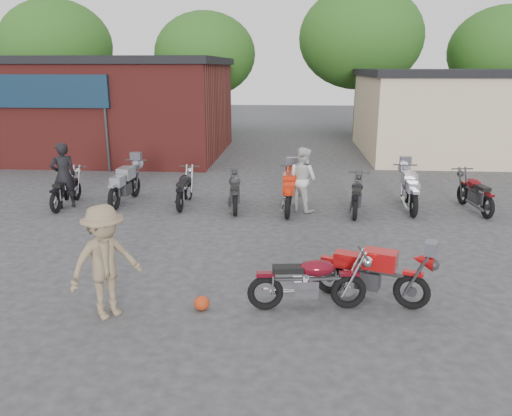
# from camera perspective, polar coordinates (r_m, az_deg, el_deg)

# --- Properties ---
(ground) EXTENTS (90.00, 90.00, 0.00)m
(ground) POSITION_cam_1_polar(r_m,az_deg,el_deg) (9.24, 1.95, -8.91)
(ground) COLOR #323235
(brick_building) EXTENTS (12.00, 8.00, 4.00)m
(brick_building) POSITION_cam_1_polar(r_m,az_deg,el_deg) (24.33, -18.51, 10.63)
(brick_building) COLOR maroon
(brick_building) RESTS_ON ground
(stucco_building) EXTENTS (10.00, 8.00, 3.50)m
(stucco_building) POSITION_cam_1_polar(r_m,az_deg,el_deg) (24.86, 23.90, 9.62)
(stucco_building) COLOR #C6B28D
(stucco_building) RESTS_ON ground
(tree_0) EXTENTS (6.56, 6.56, 8.20)m
(tree_0) POSITION_cam_1_polar(r_m,az_deg,el_deg) (33.60, -21.65, 15.16)
(tree_0) COLOR #224512
(tree_0) RESTS_ON ground
(tree_1) EXTENTS (5.92, 5.92, 7.40)m
(tree_1) POSITION_cam_1_polar(r_m,az_deg,el_deg) (30.85, -5.77, 15.44)
(tree_1) COLOR #224512
(tree_1) RESTS_ON ground
(tree_2) EXTENTS (7.04, 7.04, 8.80)m
(tree_2) POSITION_cam_1_polar(r_m,az_deg,el_deg) (30.61, 11.76, 16.51)
(tree_2) COLOR #224512
(tree_2) RESTS_ON ground
(tree_3) EXTENTS (6.08, 6.08, 7.60)m
(tree_3) POSITION_cam_1_polar(r_m,az_deg,el_deg) (32.55, 26.25, 14.15)
(tree_3) COLOR #224512
(tree_3) RESTS_ON ground
(vintage_motorcycle) EXTENTS (1.95, 0.84, 1.10)m
(vintage_motorcycle) POSITION_cam_1_polar(r_m,az_deg,el_deg) (8.25, 6.17, -7.98)
(vintage_motorcycle) COLOR #5B0B16
(vintage_motorcycle) RESTS_ON ground
(sportbike) EXTENTS (2.03, 1.29, 1.12)m
(sportbike) POSITION_cam_1_polar(r_m,az_deg,el_deg) (8.68, 13.16, -6.99)
(sportbike) COLOR #B00E0F
(sportbike) RESTS_ON ground
(helmet) EXTENTS (0.29, 0.29, 0.24)m
(helmet) POSITION_cam_1_polar(r_m,az_deg,el_deg) (8.41, -6.23, -10.74)
(helmet) COLOR #A63111
(helmet) RESTS_ON ground
(person_dark) EXTENTS (0.81, 0.76, 1.86)m
(person_dark) POSITION_cam_1_polar(r_m,az_deg,el_deg) (15.02, -21.14, 3.48)
(person_dark) COLOR black
(person_dark) RESTS_ON ground
(person_light) EXTENTS (1.09, 1.07, 1.78)m
(person_light) POSITION_cam_1_polar(r_m,az_deg,el_deg) (13.80, 5.34, 3.30)
(person_light) COLOR silver
(person_light) RESTS_ON ground
(person_tan) EXTENTS (1.32, 1.34, 1.85)m
(person_tan) POSITION_cam_1_polar(r_m,az_deg,el_deg) (8.20, -16.84, -5.92)
(person_tan) COLOR #826D50
(person_tan) RESTS_ON ground
(row_bike_0) EXTENTS (0.67, 1.92, 1.11)m
(row_bike_0) POSITION_cam_1_polar(r_m,az_deg,el_deg) (15.25, -20.89, 2.23)
(row_bike_0) COLOR black
(row_bike_0) RESTS_ON ground
(row_bike_1) EXTENTS (0.84, 2.18, 1.24)m
(row_bike_1) POSITION_cam_1_polar(r_m,az_deg,el_deg) (15.08, -14.75, 2.87)
(row_bike_1) COLOR gray
(row_bike_1) RESTS_ON ground
(row_bike_2) EXTENTS (0.67, 1.92, 1.11)m
(row_bike_2) POSITION_cam_1_polar(r_m,az_deg,el_deg) (14.48, -8.17, 2.44)
(row_bike_2) COLOR black
(row_bike_2) RESTS_ON ground
(row_bike_3) EXTENTS (0.89, 2.03, 1.14)m
(row_bike_3) POSITION_cam_1_polar(r_m,az_deg,el_deg) (14.00, -2.44, 2.19)
(row_bike_3) COLOR #262628
(row_bike_3) RESTS_ON ground
(row_bike_4) EXTENTS (0.79, 2.15, 1.23)m
(row_bike_4) POSITION_cam_1_polar(r_m,az_deg,el_deg) (13.80, 3.86, 2.16)
(row_bike_4) COLOR red
(row_bike_4) RESTS_ON ground
(row_bike_5) EXTENTS (0.91, 1.95, 1.09)m
(row_bike_5) POSITION_cam_1_polar(r_m,az_deg,el_deg) (13.84, 11.46, 1.61)
(row_bike_5) COLOR black
(row_bike_5) RESTS_ON ground
(row_bike_6) EXTENTS (0.80, 2.15, 1.23)m
(row_bike_6) POSITION_cam_1_polar(r_m,az_deg,el_deg) (14.55, 17.13, 2.20)
(row_bike_6) COLOR gray
(row_bike_6) RESTS_ON ground
(row_bike_7) EXTENTS (0.90, 2.04, 1.15)m
(row_bike_7) POSITION_cam_1_polar(r_m,az_deg,el_deg) (15.03, 23.75, 1.81)
(row_bike_7) COLOR #5A0B0F
(row_bike_7) RESTS_ON ground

